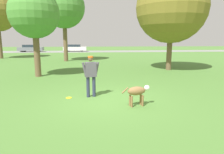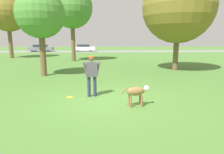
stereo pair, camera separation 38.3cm
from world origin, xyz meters
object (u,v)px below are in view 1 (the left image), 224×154
Objects in this scene: frisbee at (69,98)px; person at (91,73)px; tree_near_left at (34,14)px; parked_car_grey at (31,48)px; dog at (138,92)px; tree_mid_center at (64,8)px; parked_car_white at (75,48)px; tree_near_right at (172,8)px.

person is at bearing 7.35° from frisbee.
tree_near_left reaches higher than parked_car_grey.
dog is 8.41m from tree_near_left.
frisbee is (-2.44, 1.17, -0.49)m from dog.
parked_car_white is (-0.58, 18.01, -4.77)m from tree_mid_center.
dog is at bearing -25.55° from frisbee.
person is 9.54m from tree_near_right.
tree_mid_center is at bearing 140.20° from tree_near_right.
tree_near_right is at bearing 52.28° from dog.
tree_mid_center is at bearing 86.49° from tree_near_left.
person is 0.23× the size of tree_near_right.
frisbee is at bearing -84.65° from parked_car_white.
tree_near_left is (-2.40, 4.90, 3.71)m from frisbee.
tree_near_left is 1.16× the size of parked_car_grey.
person is 0.36× the size of parked_car_grey.
person is 14.75m from tree_mid_center.
frisbee is at bearing -63.91° from tree_near_left.
tree_mid_center is (-1.85, 13.90, 5.42)m from frisbee.
frisbee is 0.05× the size of parked_car_white.
tree_near_right is 1.60× the size of parked_car_white.
tree_near_left reaches higher than dog.
person is at bearing -55.73° from tree_near_left.
parked_car_grey is (-10.54, 31.24, 0.66)m from frisbee.
parked_car_grey reaches higher than frisbee.
person reaches higher than dog.
tree_near_right is at bearing 12.08° from tree_near_left.
tree_near_left is 0.69× the size of tree_mid_center.
tree_near_left is 27.73m from parked_car_grey.
parked_car_white is (-3.29, 31.79, -0.29)m from person.
dog is 0.14× the size of tree_near_right.
tree_near_right is at bearing -69.15° from parked_car_white.
person is 6.43m from tree_near_left.
tree_near_right is (9.03, 1.93, 0.77)m from tree_near_left.
parked_car_grey is at bearing 125.13° from tree_near_right.
tree_mid_center is at bearing 90.34° from person.
person is 6.81× the size of frisbee.
tree_near_right reaches higher than frisbee.
person is at bearing 130.84° from dog.
dog is at bearing -68.51° from parked_car_grey.
person reaches higher than parked_car_grey.
tree_near_left is at bearing -73.16° from parked_car_grey.
tree_near_left is at bearing 118.46° from dog.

